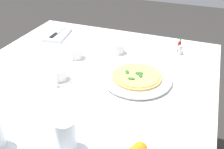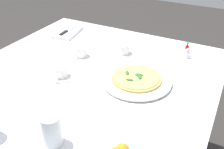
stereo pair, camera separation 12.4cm
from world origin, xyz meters
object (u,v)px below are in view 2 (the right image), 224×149
Objects in this scene: pizza_plate at (136,80)px; coffee_cup_far_right at (81,52)px; pizza at (137,78)px; salt_shaker at (186,49)px; pepper_shaker at (187,54)px; napkin_folded at (68,32)px; water_glass_back_corner at (52,131)px; coffee_cup_left_edge at (123,49)px; coffee_cup_near_right at (60,72)px; dinner_knife at (68,30)px; hot_sauce_bottle at (187,50)px.

pizza_plate is 2.53× the size of coffee_cup_far_right.
salt_shaker is at bearing -17.85° from pizza.
salt_shaker is at bearing 19.65° from pepper_shaker.
napkin_folded is 0.78m from salt_shaker.
pepper_shaker is at bearing -17.06° from water_glass_back_corner.
pizza is 0.39m from coffee_cup_far_right.
pepper_shaker is (0.36, -0.15, 0.00)m from pizza.
coffee_cup_left_edge is at bearing 38.05° from pizza.
napkin_folded is at bearing 62.82° from pizza_plate.
coffee_cup_near_right reaches higher than dinner_knife.
coffee_cup_far_right is (0.09, 0.38, 0.00)m from pizza.
pizza_plate is at bearing -141.91° from coffee_cup_left_edge.
coffee_cup_near_right is (-0.36, 0.17, -0.00)m from coffee_cup_left_edge.
hot_sauce_bottle is at bearing -60.46° from coffee_cup_far_right.
pepper_shaker is at bearing -97.52° from napkin_folded.
coffee_cup_far_right is 1.59× the size of hot_sauce_bottle.
coffee_cup_far_right is 0.55× the size of napkin_folded.
salt_shaker is (0.08, -0.78, 0.00)m from dinner_knife.
pizza is 2.01× the size of water_glass_back_corner.
salt_shaker is at bearing -17.84° from pizza_plate.
coffee_cup_left_edge is at bearing 6.05° from water_glass_back_corner.
water_glass_back_corner is at bearing -155.04° from coffee_cup_far_right.
napkin_folded is 4.24× the size of salt_shaker.
salt_shaker reaches higher than pizza_plate.
pizza is 1.82× the size of coffee_cup_near_right.
salt_shaker is at bearing -14.88° from water_glass_back_corner.
water_glass_back_corner reaches higher than hot_sauce_bottle.
dinner_knife is (0.33, 0.64, 0.01)m from pizza_plate.
pepper_shaker is (0.85, -0.26, -0.03)m from water_glass_back_corner.
water_glass_back_corner reaches higher than dinner_knife.
dinner_knife is at bearing 33.04° from water_glass_back_corner.
coffee_cup_near_right is at bearing -172.91° from coffee_cup_far_right.
water_glass_back_corner is at bearing 167.68° from pizza_plate.
pepper_shaker is at bearing -45.84° from coffee_cup_near_right.
coffee_cup_left_edge reaches higher than salt_shaker.
pizza_plate is at bearing 159.65° from hot_sauce_bottle.
coffee_cup_near_right reaches higher than pizza_plate.
hot_sauce_bottle is at bearing -43.68° from coffee_cup_near_right.
pizza is at bearing 156.82° from pepper_shaker.
pepper_shaker is at bearing -160.35° from salt_shaker.
dinner_knife is (0.10, 0.46, -0.00)m from coffee_cup_left_edge.
water_glass_back_corner is (-0.49, 0.11, 0.04)m from pizza_plate.
pizza_plate is 0.72m from dinner_knife.
hot_sauce_bottle is (0.05, -0.79, 0.01)m from dinner_knife.
coffee_cup_far_right is at bearing 116.72° from pepper_shaker.
pepper_shaker reaches higher than napkin_folded.
hot_sauce_bottle reaches higher than dinner_knife.
coffee_cup_left_edge is 0.36m from pepper_shaker.
hot_sauce_bottle is at bearing -89.46° from dinner_knife.
napkin_folded is at bearing 180.00° from dinner_knife.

